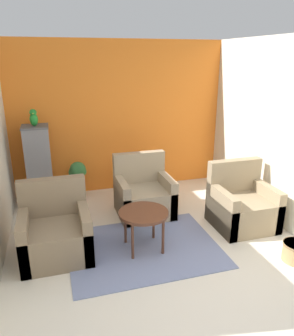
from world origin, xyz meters
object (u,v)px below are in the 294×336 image
Objects in this scene: birdcage at (39,169)px; armchair_left at (56,234)px; potted_plant at (78,176)px; armchair_right at (242,206)px; coffee_table at (144,216)px; parrot at (34,118)px; armchair_middle at (144,196)px.

armchair_left is at bearing -83.54° from birdcage.
birdcage reaches higher than potted_plant.
armchair_right is 0.69× the size of birdcage.
coffee_table is 2.03m from potted_plant.
coffee_table is at bearing -8.85° from armchair_left.
birdcage reaches higher than armchair_left.
armchair_left and armchair_right have the same top height.
coffee_table is 1.60m from armchair_right.
coffee_table is at bearing -54.47° from parrot.
potted_plant is (-2.23, 1.72, 0.11)m from armchair_right.
armchair_middle is 1.33m from potted_plant.
armchair_left is 3.48× the size of parrot.
armchair_right is at bearing -29.20° from birdcage.
potted_plant is (0.63, 0.13, -1.09)m from parrot.
birdcage is (-1.57, 0.80, 0.34)m from armchair_middle.
birdcage is at bearing 125.57° from coffee_table.
armchair_left is 1.00× the size of armchair_middle.
armchair_middle reaches higher than coffee_table.
armchair_right is 3.48m from parrot.
armchair_middle is 3.48× the size of parrot.
armchair_right is 1.00× the size of armchair_middle.
armchair_middle is 1.79m from birdcage.
coffee_table is 0.47× the size of birdcage.
parrot is (-2.86, 1.60, 1.19)m from armchair_right.
armchair_middle is at bearing -44.47° from potted_plant.
armchair_right is (1.57, 0.20, -0.18)m from coffee_table.
birdcage is (-2.86, 1.60, 0.34)m from armchair_right.
armchair_middle reaches higher than potted_plant.
parrot is at bearing -168.69° from potted_plant.
birdcage is 2.04× the size of potted_plant.
armchair_right is 1.51m from armchair_middle.
parrot reaches higher than birdcage.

